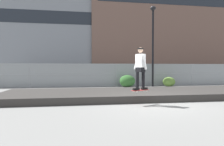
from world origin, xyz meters
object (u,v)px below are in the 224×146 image
at_px(skateboard, 140,90).
at_px(parked_car_far, 191,75).
at_px(street_lamp, 153,36).
at_px(shrub_left, 127,81).
at_px(shrub_center, 169,82).
at_px(parked_car_mid, 127,75).
at_px(parked_car_near, 54,75).
at_px(skater, 140,66).

distance_m(skateboard, parked_car_far, 13.85).
relative_size(skateboard, street_lamp, 0.13).
bearing_deg(shrub_left, street_lamp, 5.76).
distance_m(street_lamp, shrub_center, 3.89).
distance_m(parked_car_mid, shrub_center, 4.22).
distance_m(parked_car_near, shrub_center, 10.02).
height_order(street_lamp, parked_car_near, street_lamp).
bearing_deg(street_lamp, parked_car_near, 158.55).
relative_size(parked_car_near, parked_car_far, 0.98).
relative_size(parked_car_far, shrub_center, 4.49).
bearing_deg(shrub_left, skateboard, -99.49).
height_order(skateboard, parked_car_far, parked_car_far).
xyz_separation_m(parked_car_near, shrub_center, (9.40, -3.45, -0.45)).
height_order(shrub_left, shrub_center, shrub_left).
bearing_deg(parked_car_near, skateboard, -66.31).
height_order(skater, parked_car_far, skater).
bearing_deg(skateboard, street_lamp, 65.95).
xyz_separation_m(skater, shrub_center, (4.67, 7.33, -1.18)).
xyz_separation_m(parked_car_near, parked_car_mid, (6.69, -0.25, 0.00)).
height_order(skater, shrub_center, skater).
relative_size(skater, shrub_left, 1.38).
height_order(parked_car_far, shrub_left, parked_car_far).
bearing_deg(parked_car_far, parked_car_near, -179.97).
relative_size(parked_car_near, shrub_center, 4.39).
xyz_separation_m(skateboard, shrub_center, (4.67, 7.33, -0.21)).
bearing_deg(shrub_center, shrub_left, 179.24).
xyz_separation_m(skateboard, skater, (0.00, -0.00, 0.98)).
xyz_separation_m(skateboard, parked_car_mid, (1.96, 10.54, 0.24)).
height_order(skater, parked_car_mid, skater).
bearing_deg(skateboard, shrub_center, 57.51).
distance_m(skateboard, parked_car_mid, 10.72).
bearing_deg(parked_car_far, skater, -128.81).
height_order(parked_car_near, shrub_left, parked_car_near).
xyz_separation_m(street_lamp, shrub_center, (1.28, -0.26, -3.66)).
height_order(parked_car_mid, shrub_left, parked_car_mid).
bearing_deg(parked_car_mid, skater, -100.53).
xyz_separation_m(skateboard, parked_car_far, (8.68, 10.79, 0.24)).
distance_m(skater, parked_car_near, 11.80).
distance_m(shrub_left, shrub_center, 3.44).
bearing_deg(shrub_left, skater, -99.49).
bearing_deg(skateboard, parked_car_near, 113.69).
bearing_deg(street_lamp, shrub_center, -11.60).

